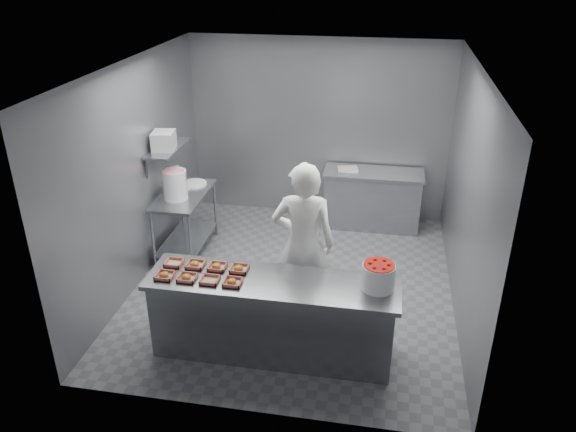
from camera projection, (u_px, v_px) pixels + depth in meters
The scene contains 24 objects.
floor at pixel (294, 284), 7.31m from camera, with size 4.50×4.50×0.00m, color #4C4C51.
ceiling at pixel (295, 66), 6.09m from camera, with size 4.50×4.50×0.00m, color white.
wall_back at pixel (319, 130), 8.69m from camera, with size 4.00×0.04×2.80m, color slate.
wall_left at pixel (137, 174), 7.01m from camera, with size 0.04×4.50×2.80m, color slate.
wall_right at pixel (468, 197), 6.38m from camera, with size 0.04×4.50×2.80m, color slate.
service_counter at pixel (273, 316), 5.91m from camera, with size 2.60×0.70×0.90m.
prep_table at pixel (185, 214), 7.84m from camera, with size 0.60×1.20×0.90m.
back_counter at pixel (372, 199), 8.65m from camera, with size 1.50×0.60×0.90m.
wall_shelf at pixel (167, 148), 7.45m from camera, with size 0.35×0.90×0.03m, color slate.
tray_0 at pixel (165, 275), 5.76m from camera, with size 0.19×0.18×0.06m.
tray_1 at pixel (187, 277), 5.73m from camera, with size 0.19×0.18×0.06m.
tray_2 at pixel (210, 280), 5.69m from camera, with size 0.19×0.18×0.04m.
tray_3 at pixel (232, 282), 5.65m from camera, with size 0.19×0.18×0.06m.
tray_4 at pixel (174, 263), 6.00m from camera, with size 0.19×0.18×0.04m.
tray_5 at pixel (195, 264), 5.96m from camera, with size 0.19×0.18×0.06m.
tray_6 at pixel (217, 266), 5.92m from camera, with size 0.19×0.18×0.06m.
tray_7 at pixel (239, 268), 5.89m from camera, with size 0.19×0.18×0.06m.
worker at pixel (303, 244), 6.27m from camera, with size 0.71×0.46×1.94m, color white.
strawberry_tub at pixel (378, 275), 5.53m from camera, with size 0.33×0.33×0.27m.
glaze_bucket at pixel (175, 184), 7.47m from camera, with size 0.33×0.32×0.49m.
bucket_lid at pixel (195, 183), 8.01m from camera, with size 0.34×0.34×0.03m, color white.
rag at pixel (185, 188), 7.86m from camera, with size 0.15×0.13×0.02m, color #CCB28C.
appliance at pixel (164, 141), 7.32m from camera, with size 0.28×0.32×0.24m, color gray.
paper_stack at pixel (348, 169), 8.51m from camera, with size 0.30×0.22×0.04m, color silver.
Camera 1 is at (1.01, -6.10, 3.98)m, focal length 35.00 mm.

